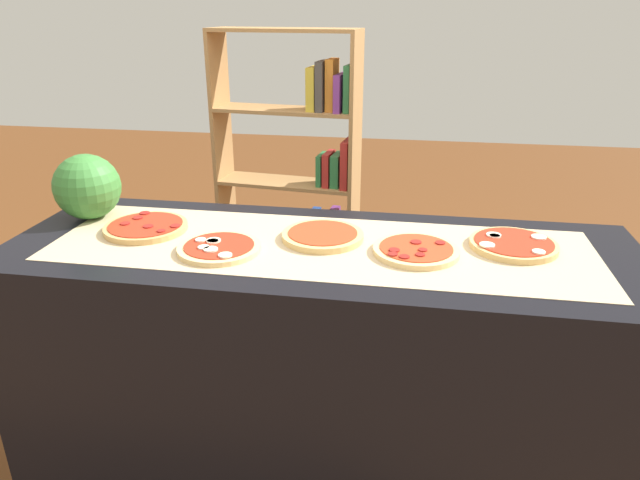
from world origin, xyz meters
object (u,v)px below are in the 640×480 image
at_px(pizza_mozzarella_1, 219,248).
at_px(pizza_mozzarella_4, 513,244).
at_px(pizza_pepperoni_0, 146,227).
at_px(bookshelf, 306,195).
at_px(watermelon, 87,187).
at_px(pizza_plain_2, 323,236).
at_px(pizza_pepperoni_3, 416,250).

height_order(pizza_mozzarella_1, pizza_mozzarella_4, pizza_mozzarella_4).
xyz_separation_m(pizza_pepperoni_0, bookshelf, (0.33, 1.17, -0.24)).
bearing_deg(watermelon, pizza_plain_2, -4.49).
distance_m(pizza_mozzarella_1, pizza_mozzarella_4, 0.93).
relative_size(pizza_pepperoni_3, watermelon, 1.15).
bearing_deg(pizza_mozzarella_4, watermelon, 178.38).
xyz_separation_m(pizza_pepperoni_0, pizza_mozzarella_1, (0.30, -0.13, -0.00)).
bearing_deg(pizza_mozzarella_4, pizza_pepperoni_0, -177.70).
bearing_deg(pizza_plain_2, watermelon, 175.51).
height_order(watermelon, bookshelf, bookshelf).
distance_m(pizza_mozzarella_1, bookshelf, 1.32).
xyz_separation_m(pizza_mozzarella_4, watermelon, (-1.47, 0.04, 0.10)).
bearing_deg(pizza_pepperoni_0, pizza_plain_2, 2.15).
bearing_deg(pizza_mozzarella_4, pizza_mozzarella_1, -169.08).
relative_size(watermelon, bookshelf, 0.15).
distance_m(pizza_pepperoni_0, watermelon, 0.29).
relative_size(pizza_pepperoni_3, pizza_mozzarella_4, 0.98).
bearing_deg(pizza_pepperoni_0, pizza_mozzarella_4, 2.30).
bearing_deg(pizza_pepperoni_3, bookshelf, 115.55).
bearing_deg(watermelon, pizza_pepperoni_0, -19.70).
bearing_deg(watermelon, pizza_pepperoni_3, -6.75).
bearing_deg(bookshelf, pizza_plain_2, -76.43).
xyz_separation_m(pizza_mozzarella_1, watermelon, (-0.56, 0.22, 0.11)).
height_order(pizza_mozzarella_1, watermelon, watermelon).
bearing_deg(bookshelf, pizza_mozzarella_4, -51.64).
relative_size(pizza_mozzarella_1, pizza_pepperoni_3, 0.98).
xyz_separation_m(pizza_pepperoni_0, pizza_pepperoni_3, (0.92, -0.05, -0.00)).
distance_m(pizza_pepperoni_3, pizza_mozzarella_4, 0.32).
distance_m(pizza_pepperoni_0, pizza_mozzarella_4, 1.22).
bearing_deg(bookshelf, watermelon, -118.57).
bearing_deg(bookshelf, pizza_pepperoni_3, -64.45).
height_order(pizza_mozzarella_1, pizza_plain_2, same).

